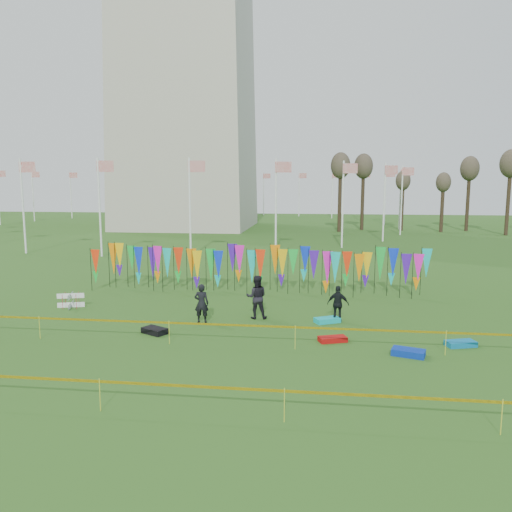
# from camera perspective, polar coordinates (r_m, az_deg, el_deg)

# --- Properties ---
(ground) EXTENTS (160.00, 160.00, 0.00)m
(ground) POSITION_cam_1_polar(r_m,az_deg,el_deg) (19.85, -3.78, -9.18)
(ground) COLOR #2A5518
(ground) RESTS_ON ground
(flagpole_ring) EXTENTS (57.40, 56.16, 8.00)m
(flagpole_ring) POSITION_cam_1_polar(r_m,az_deg,el_deg) (68.90, -7.69, 6.62)
(flagpole_ring) COLOR white
(flagpole_ring) RESTS_ON ground
(banner_row) EXTENTS (18.64, 0.64, 2.45)m
(banner_row) POSITION_cam_1_polar(r_m,az_deg,el_deg) (27.38, 0.04, -0.90)
(banner_row) COLOR black
(banner_row) RESTS_ON ground
(caution_tape_near) EXTENTS (26.00, 0.02, 0.90)m
(caution_tape_near) POSITION_cam_1_polar(r_m,az_deg,el_deg) (18.59, -5.16, -7.90)
(caution_tape_near) COLOR #E9C504
(caution_tape_near) RESTS_ON ground
(caution_tape_far) EXTENTS (26.00, 0.02, 0.90)m
(caution_tape_far) POSITION_cam_1_polar(r_m,az_deg,el_deg) (13.47, -10.42, -14.44)
(caution_tape_far) COLOR #E9C504
(caution_tape_far) RESTS_ON ground
(box_kite) EXTENTS (0.65, 0.65, 0.72)m
(box_kite) POSITION_cam_1_polar(r_m,az_deg,el_deg) (25.76, -20.41, -4.77)
(box_kite) COLOR #B90D2B
(box_kite) RESTS_ON ground
(person_left) EXTENTS (0.64, 0.48, 1.70)m
(person_left) POSITION_cam_1_polar(r_m,az_deg,el_deg) (21.64, -6.24, -5.39)
(person_left) COLOR black
(person_left) RESTS_ON ground
(person_mid) EXTENTS (1.00, 0.68, 1.94)m
(person_mid) POSITION_cam_1_polar(r_m,az_deg,el_deg) (22.15, 0.07, -4.71)
(person_mid) COLOR black
(person_mid) RESTS_ON ground
(person_right) EXTENTS (1.00, 0.67, 1.59)m
(person_right) POSITION_cam_1_polar(r_m,az_deg,el_deg) (21.92, 9.36, -5.43)
(person_right) COLOR black
(person_right) RESTS_ON ground
(kite_bag_turquoise) EXTENTS (1.19, 0.97, 0.21)m
(kite_bag_turquoise) POSITION_cam_1_polar(r_m,az_deg,el_deg) (21.91, 8.13, -7.26)
(kite_bag_turquoise) COLOR #0CBDC2
(kite_bag_turquoise) RESTS_ON ground
(kite_bag_blue) EXTENTS (1.23, 0.89, 0.23)m
(kite_bag_blue) POSITION_cam_1_polar(r_m,az_deg,el_deg) (18.48, 17.02, -10.50)
(kite_bag_blue) COLOR #0A30AF
(kite_bag_blue) RESTS_ON ground
(kite_bag_red) EXTENTS (1.15, 0.81, 0.19)m
(kite_bag_red) POSITION_cam_1_polar(r_m,az_deg,el_deg) (19.40, 8.75, -9.37)
(kite_bag_red) COLOR #BA0E0C
(kite_bag_red) RESTS_ON ground
(kite_bag_black) EXTENTS (1.15, 0.99, 0.23)m
(kite_bag_black) POSITION_cam_1_polar(r_m,az_deg,el_deg) (20.57, -11.51, -8.36)
(kite_bag_black) COLOR black
(kite_bag_black) RESTS_ON ground
(kite_bag_teal) EXTENTS (1.18, 0.80, 0.21)m
(kite_bag_teal) POSITION_cam_1_polar(r_m,az_deg,el_deg) (20.13, 22.35, -9.24)
(kite_bag_teal) COLOR #0C74AE
(kite_bag_teal) RESTS_ON ground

